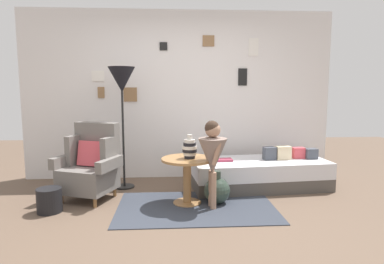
% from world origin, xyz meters
% --- Properties ---
extents(ground_plane, '(12.00, 12.00, 0.00)m').
position_xyz_m(ground_plane, '(0.00, 0.00, 0.00)').
color(ground_plane, brown).
extents(gallery_wall, '(4.80, 0.12, 2.60)m').
position_xyz_m(gallery_wall, '(0.00, 1.95, 1.30)').
color(gallery_wall, silver).
rests_on(gallery_wall, ground).
extents(rug, '(1.87, 1.18, 0.01)m').
position_xyz_m(rug, '(0.17, 0.49, 0.01)').
color(rug, '#333842').
rests_on(rug, ground).
extents(armchair, '(0.88, 0.78, 0.97)m').
position_xyz_m(armchair, '(-1.15, 0.93, 0.44)').
color(armchair, olive).
rests_on(armchair, ground).
extents(daybed, '(1.97, 0.97, 0.40)m').
position_xyz_m(daybed, '(1.13, 1.25, 0.20)').
color(daybed, '#4C4742').
rests_on(daybed, ground).
extents(pillow_head, '(0.17, 0.13, 0.15)m').
position_xyz_m(pillow_head, '(1.90, 1.29, 0.47)').
color(pillow_head, '#474C56').
rests_on(pillow_head, daybed).
extents(pillow_mid, '(0.17, 0.12, 0.16)m').
position_xyz_m(pillow_mid, '(1.73, 1.34, 0.48)').
color(pillow_mid, '#D64C56').
rests_on(pillow_mid, daybed).
extents(pillow_back, '(0.22, 0.14, 0.19)m').
position_xyz_m(pillow_back, '(1.48, 1.28, 0.49)').
color(pillow_back, beige).
rests_on(pillow_back, daybed).
extents(pillow_extra, '(0.18, 0.14, 0.18)m').
position_xyz_m(pillow_extra, '(1.28, 1.27, 0.49)').
color(pillow_extra, '#474C56').
rests_on(pillow_extra, daybed).
extents(side_table, '(0.63, 0.63, 0.57)m').
position_xyz_m(side_table, '(0.07, 0.64, 0.42)').
color(side_table, '#9E7042').
rests_on(side_table, ground).
extents(vase_striped, '(0.17, 0.17, 0.29)m').
position_xyz_m(vase_striped, '(0.10, 0.63, 0.69)').
color(vase_striped, black).
rests_on(vase_striped, side_table).
extents(floor_lamp, '(0.37, 0.37, 1.71)m').
position_xyz_m(floor_lamp, '(-0.80, 1.38, 1.47)').
color(floor_lamp, black).
rests_on(floor_lamp, ground).
extents(person_child, '(0.34, 0.34, 1.04)m').
position_xyz_m(person_child, '(0.36, 0.47, 0.66)').
color(person_child, '#A37A60').
rests_on(person_child, ground).
extents(book_on_daybed, '(0.23, 0.17, 0.03)m').
position_xyz_m(book_on_daybed, '(0.62, 1.22, 0.42)').
color(book_on_daybed, '#9A334B').
rests_on(book_on_daybed, daybed).
extents(demijohn_near, '(0.32, 0.32, 0.41)m').
position_xyz_m(demijohn_near, '(0.44, 0.61, 0.17)').
color(demijohn_near, '#2D3D33').
rests_on(demijohn_near, ground).
extents(magazine_basket, '(0.28, 0.28, 0.28)m').
position_xyz_m(magazine_basket, '(-1.52, 0.45, 0.14)').
color(magazine_basket, black).
rests_on(magazine_basket, ground).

